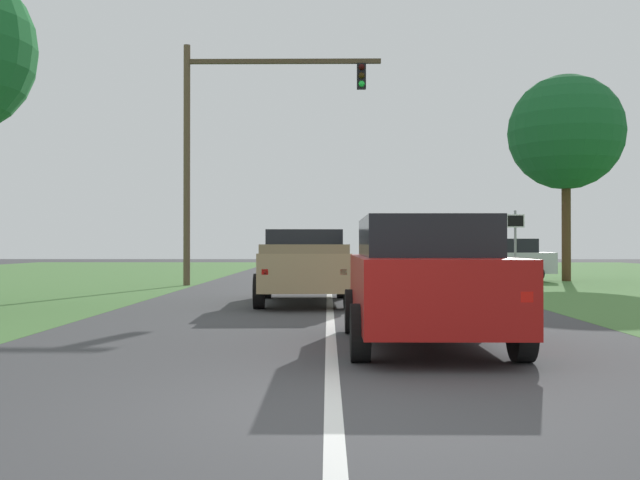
# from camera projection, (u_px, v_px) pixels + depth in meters

# --- Properties ---
(ground_plane) EXTENTS (120.00, 120.00, 0.00)m
(ground_plane) POSITION_uv_depth(u_px,v_px,m) (330.00, 306.00, 17.32)
(ground_plane) COLOR #424244
(lane_centre_stripe) EXTENTS (0.16, 40.34, 0.01)m
(lane_centre_stripe) POSITION_uv_depth(u_px,v_px,m) (333.00, 411.00, 6.33)
(lane_centre_stripe) COLOR white
(lane_centre_stripe) RESTS_ON ground_plane
(red_suv_near) EXTENTS (2.23, 4.76, 1.85)m
(red_suv_near) POSITION_uv_depth(u_px,v_px,m) (424.00, 277.00, 10.53)
(red_suv_near) COLOR #9E1411
(red_suv_near) RESTS_ON ground_plane
(pickup_truck_lead) EXTENTS (2.44, 5.52, 1.82)m
(pickup_truck_lead) POSITION_uv_depth(u_px,v_px,m) (304.00, 265.00, 18.15)
(pickup_truck_lead) COLOR tan
(pickup_truck_lead) RESTS_ON ground_plane
(traffic_light) EXTENTS (7.11, 0.40, 8.68)m
(traffic_light) POSITION_uv_depth(u_px,v_px,m) (234.00, 129.00, 26.29)
(traffic_light) COLOR brown
(traffic_light) RESTS_ON ground_plane
(keep_moving_sign) EXTENTS (0.60, 0.09, 2.60)m
(keep_moving_sign) POSITION_uv_depth(u_px,v_px,m) (515.00, 239.00, 24.23)
(keep_moving_sign) COLOR gray
(keep_moving_sign) RESTS_ON ground_plane
(oak_tree_right) EXTENTS (4.63, 4.63, 8.35)m
(oak_tree_right) POSITION_uv_depth(u_px,v_px,m) (566.00, 133.00, 29.55)
(oak_tree_right) COLOR #4C351E
(oak_tree_right) RESTS_ON ground_plane
(crossing_suv_far) EXTENTS (4.65, 2.11, 1.71)m
(crossing_suv_far) POSITION_uv_depth(u_px,v_px,m) (494.00, 259.00, 29.14)
(crossing_suv_far) COLOR silver
(crossing_suv_far) RESTS_ON ground_plane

